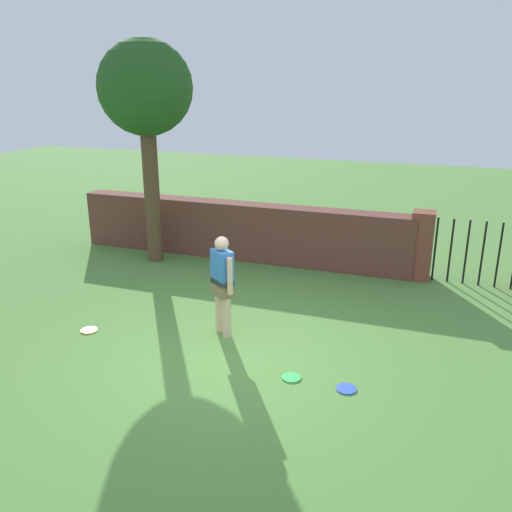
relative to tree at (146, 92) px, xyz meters
name	(u,v)px	position (x,y,z in m)	size (l,w,h in m)	color
ground_plane	(226,359)	(3.21, -3.59, -3.61)	(40.00, 40.00, 0.00)	#568C3D
brick_wall	(239,231)	(1.71, 0.78, -2.97)	(7.64, 0.50, 1.27)	brown
tree	(146,92)	(0.00, 0.00, 0.00)	(1.94, 1.94, 4.68)	brown
person	(222,281)	(2.85, -2.85, -2.71)	(0.45, 0.39, 1.62)	beige
fence_gate	(475,251)	(6.63, 0.78, -2.91)	(2.44, 0.44, 1.40)	brown
frisbee_green	(291,377)	(4.25, -3.77, -3.60)	(0.27, 0.27, 0.02)	green
frisbee_orange	(89,330)	(0.76, -3.49, -3.60)	(0.27, 0.27, 0.02)	orange
frisbee_blue	(346,389)	(5.01, -3.80, -3.60)	(0.27, 0.27, 0.02)	blue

